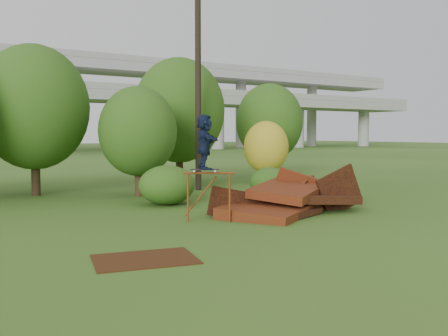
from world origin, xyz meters
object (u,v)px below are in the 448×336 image
utility_pole (198,80)px  skater (205,142)px  scrap_pile (286,201)px  flat_plate (145,259)px

utility_pole → skater: bearing=-119.1°
scrap_pile → flat_plate: size_ratio=2.76×
flat_plate → utility_pole: bearing=54.6°
scrap_pile → flat_plate: scrap_pile is taller
flat_plate → utility_pole: size_ratio=0.21×
flat_plate → scrap_pile: bearing=26.0°
skater → utility_pole: size_ratio=0.16×
scrap_pile → flat_plate: 7.42m
skater → flat_plate: size_ratio=0.77×
skater → utility_pole: bearing=-10.7°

